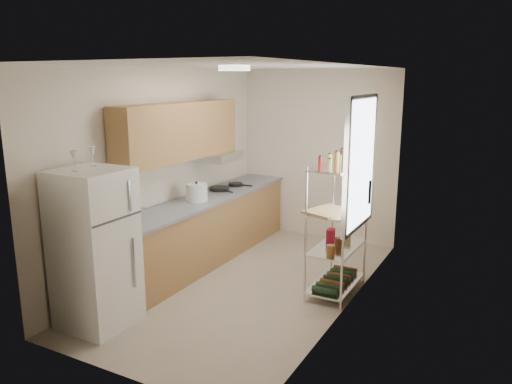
# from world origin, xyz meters

# --- Properties ---
(room) EXTENTS (2.52, 4.42, 2.62)m
(room) POSITION_xyz_m (0.00, 0.00, 1.30)
(room) COLOR #AC9E8B
(room) RESTS_ON ground
(counter_run) EXTENTS (0.63, 3.51, 0.90)m
(counter_run) POSITION_xyz_m (-0.92, 0.44, 0.45)
(counter_run) COLOR #9E6F43
(counter_run) RESTS_ON ground
(upper_cabinets) EXTENTS (0.33, 2.20, 0.72)m
(upper_cabinets) POSITION_xyz_m (-1.05, 0.10, 1.81)
(upper_cabinets) COLOR #9E6F43
(upper_cabinets) RESTS_ON room
(range_hood) EXTENTS (0.50, 0.60, 0.12)m
(range_hood) POSITION_xyz_m (-1.00, 0.90, 1.39)
(range_hood) COLOR #B7BABC
(range_hood) RESTS_ON room
(window) EXTENTS (0.06, 1.00, 1.46)m
(window) POSITION_xyz_m (1.23, 0.35, 1.55)
(window) COLOR white
(window) RESTS_ON room
(bakers_rack) EXTENTS (0.45, 0.90, 1.73)m
(bakers_rack) POSITION_xyz_m (1.00, 0.30, 1.11)
(bakers_rack) COLOR silver
(bakers_rack) RESTS_ON ground
(ceiling_dome) EXTENTS (0.34, 0.34, 0.05)m
(ceiling_dome) POSITION_xyz_m (0.00, -0.30, 2.57)
(ceiling_dome) COLOR white
(ceiling_dome) RESTS_ON room
(refrigerator) EXTENTS (0.66, 0.66, 1.61)m
(refrigerator) POSITION_xyz_m (-0.87, -1.59, 0.81)
(refrigerator) COLOR white
(refrigerator) RESTS_ON ground
(wine_glass_a) EXTENTS (0.07, 0.07, 0.20)m
(wine_glass_a) POSITION_xyz_m (-0.96, -1.45, 1.71)
(wine_glass_a) COLOR silver
(wine_glass_a) RESTS_ON refrigerator
(wine_glass_b) EXTENTS (0.07, 0.07, 0.20)m
(wine_glass_b) POSITION_xyz_m (-0.89, -1.75, 1.71)
(wine_glass_b) COLOR silver
(wine_glass_b) RESTS_ON refrigerator
(rice_cooker) EXTENTS (0.28, 0.28, 0.23)m
(rice_cooker) POSITION_xyz_m (-0.90, 0.22, 1.01)
(rice_cooker) COLOR white
(rice_cooker) RESTS_ON counter_run
(frying_pan_large) EXTENTS (0.36, 0.36, 0.05)m
(frying_pan_large) POSITION_xyz_m (-0.97, 0.89, 0.92)
(frying_pan_large) COLOR black
(frying_pan_large) RESTS_ON counter_run
(frying_pan_small) EXTENTS (0.22, 0.22, 0.04)m
(frying_pan_small) POSITION_xyz_m (-0.92, 1.25, 0.92)
(frying_pan_small) COLOR black
(frying_pan_small) RESTS_ON counter_run
(cutting_board) EXTENTS (0.51, 0.58, 0.03)m
(cutting_board) POSITION_xyz_m (0.97, 0.08, 1.03)
(cutting_board) COLOR tan
(cutting_board) RESTS_ON bakers_rack
(espresso_machine) EXTENTS (0.22, 0.28, 0.28)m
(espresso_machine) POSITION_xyz_m (1.15, 0.63, 1.15)
(espresso_machine) COLOR black
(espresso_machine) RESTS_ON bakers_rack
(storage_bag) EXTENTS (0.11, 0.14, 0.14)m
(storage_bag) POSITION_xyz_m (0.87, 0.46, 0.63)
(storage_bag) COLOR maroon
(storage_bag) RESTS_ON bakers_rack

